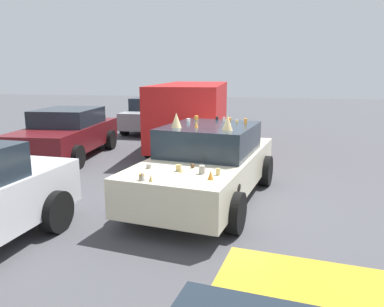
% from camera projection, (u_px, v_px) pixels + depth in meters
% --- Properties ---
extents(ground_plane, '(60.00, 60.00, 0.00)m').
position_uv_depth(ground_plane, '(207.00, 199.00, 7.36)').
color(ground_plane, '#47474C').
extents(art_car_decorated, '(4.53, 2.49, 1.71)m').
position_uv_depth(art_car_decorated, '(208.00, 163.00, 7.24)').
color(art_car_decorated, beige).
rests_on(art_car_decorated, ground).
extents(parked_van_near_right, '(5.49, 2.49, 2.06)m').
position_uv_depth(parked_van_near_right, '(192.00, 112.00, 12.03)').
color(parked_van_near_right, '#B21919').
rests_on(parked_van_near_right, ground).
extents(parked_sedan_behind_left, '(4.20, 2.21, 1.38)m').
position_uv_depth(parked_sedan_behind_left, '(67.00, 133.00, 10.92)').
color(parked_sedan_behind_left, '#5B1419').
rests_on(parked_sedan_behind_left, ground).
extents(parked_sedan_row_back_far, '(4.16, 2.08, 1.40)m').
position_uv_depth(parked_sedan_row_back_far, '(157.00, 114.00, 15.69)').
color(parked_sedan_row_back_far, gray).
rests_on(parked_sedan_row_back_far, ground).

